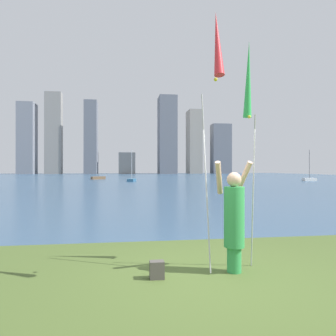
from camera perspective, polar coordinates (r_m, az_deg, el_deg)
The scene contains 15 objects.
ground at distance 56.16m, azimuth -6.68°, elevation -2.00°, with size 120.00×138.00×0.12m.
person at distance 5.66m, azimuth 11.78°, elevation -8.68°, with size 0.71×0.52×1.93m.
kite_flag_left at distance 5.36m, azimuth 8.76°, elevation 19.81°, with size 0.16×1.18×4.28m.
kite_flag_right at distance 6.36m, azimuth 14.27°, elevation 14.41°, with size 0.16×0.46×4.19m.
bag at distance 5.41m, azimuth -2.01°, elevation -17.84°, with size 0.23×0.17×0.29m.
sailboat_0 at distance 54.18m, azimuth -12.45°, elevation -1.69°, with size 2.41×1.88×4.56m.
sailboat_1 at distance 50.15m, azimuth 24.10°, elevation -1.84°, with size 1.90×0.91×4.52m.
sailboat_4 at distance 44.37m, azimuth -6.56°, elevation -2.10°, with size 1.38×2.65×4.37m.
skyline_tower_0 at distance 115.52m, azimuth -24.03°, elevation 4.87°, with size 5.23×6.35×23.59m.
skyline_tower_1 at distance 114.17m, azimuth -19.89°, elevation 5.91°, with size 5.33×3.88×27.48m.
skyline_tower_2 at distance 111.15m, azimuth -13.69°, elevation 5.33°, with size 4.18×6.64×24.65m.
skyline_tower_3 at distance 110.67m, azimuth -7.41°, elevation 0.85°, with size 5.60×6.06×7.27m.
skyline_tower_4 at distance 108.98m, azimuth -0.15°, elevation 5.90°, with size 5.94×7.73×26.38m.
skyline_tower_5 at distance 116.08m, azimuth 4.70°, elevation 4.67°, with size 4.58×7.50×22.91m.
skyline_tower_6 at distance 116.39m, azimuth 9.50°, elevation 3.41°, with size 6.77×4.63×17.85m.
Camera 1 is at (-1.49, -5.16, 1.79)m, focal length 33.86 mm.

